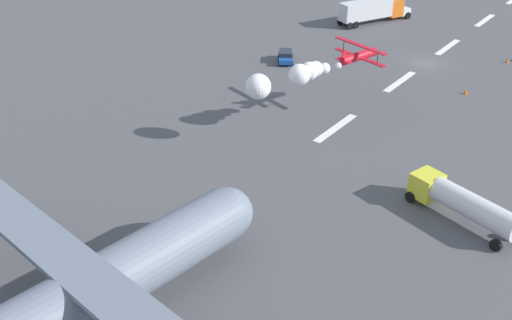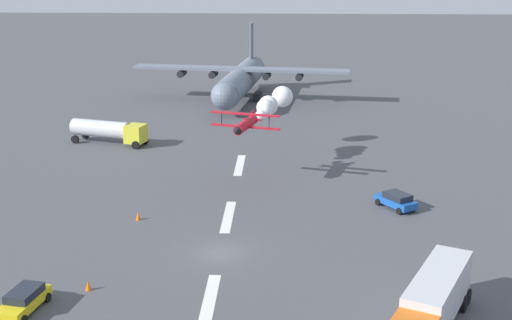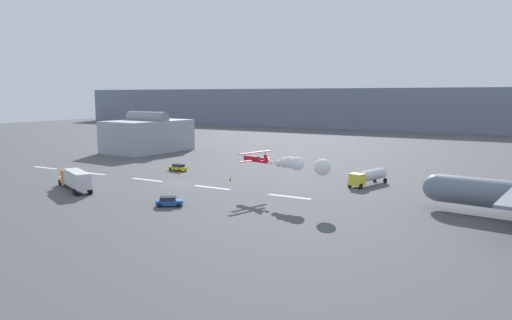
{
  "view_description": "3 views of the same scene",
  "coord_description": "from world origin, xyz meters",
  "views": [
    {
      "loc": [
        76.3,
        28.0,
        29.86
      ],
      "look_at": [
        38.81,
        0.0,
        2.7
      ],
      "focal_mm": 42.26,
      "sensor_mm": 36.0,
      "label": 1
    },
    {
      "loc": [
        -52.89,
        -5.2,
        23.61
      ],
      "look_at": [
        15.24,
        -2.24,
        3.33
      ],
      "focal_mm": 50.08,
      "sensor_mm": 36.0,
      "label": 2
    },
    {
      "loc": [
        58.97,
        -71.63,
        17.31
      ],
      "look_at": [
        18.28,
        -1.05,
        6.06
      ],
      "focal_mm": 33.22,
      "sensor_mm": 36.0,
      "label": 3
    }
  ],
  "objects": [
    {
      "name": "traffic_cone_near",
      "position": [
        -6.94,
        8.87,
        0.38
      ],
      "size": [
        0.44,
        0.44,
        0.75
      ],
      "primitive_type": "cone",
      "color": "orange",
      "rests_on": "ground"
    },
    {
      "name": "fuel_tanker_truck",
      "position": [
        32.85,
        16.92,
        1.75
      ],
      "size": [
        5.26,
        10.13,
        2.9
      ],
      "color": "yellow",
      "rests_on": "ground"
    },
    {
      "name": "traffic_cone_far",
      "position": [
        6.96,
        8.09,
        0.38
      ],
      "size": [
        0.44,
        0.44,
        0.75
      ],
      "primitive_type": "cone",
      "color": "orange",
      "rests_on": "ground"
    },
    {
      "name": "runway_stripe_2",
      "position": [
        -8.1,
        0.0,
        0.01
      ],
      "size": [
        8.0,
        0.9,
        0.01
      ],
      "primitive_type": "cube",
      "color": "white",
      "rests_on": "ground"
    },
    {
      "name": "airport_staff_sedan",
      "position": [
        -10.14,
        12.37,
        0.81
      ],
      "size": [
        4.81,
        2.68,
        1.52
      ],
      "color": "yellow",
      "rests_on": "ground"
    },
    {
      "name": "runway_stripe_4",
      "position": [
        24.31,
        0.0,
        0.01
      ],
      "size": [
        8.0,
        0.9,
        0.01
      ],
      "primitive_type": "cube",
      "color": "white",
      "rests_on": "ground"
    },
    {
      "name": "cargo_transport_plane",
      "position": [
        58.61,
        2.33,
        3.47
      ],
      "size": [
        27.03,
        34.77,
        11.38
      ],
      "color": "slate",
      "rests_on": "ground"
    },
    {
      "name": "followme_car_yellow",
      "position": [
        11.03,
        -15.69,
        0.81
      ],
      "size": [
        4.43,
        3.84,
        1.52
      ],
      "color": "#194CA5",
      "rests_on": "ground"
    },
    {
      "name": "runway_stripe_3",
      "position": [
        8.1,
        0.0,
        0.01
      ],
      "size": [
        8.0,
        0.9,
        0.01
      ],
      "primitive_type": "cube",
      "color": "white",
      "rests_on": "ground"
    },
    {
      "name": "stunt_biplane_red",
      "position": [
        26.96,
        -3.26,
        6.32
      ],
      "size": [
        18.4,
        8.63,
        2.58
      ],
      "color": "red"
    },
    {
      "name": "semi_truck_orange",
      "position": [
        -12.14,
        -14.47,
        2.1
      ],
      "size": [
        12.92,
        8.04,
        3.7
      ],
      "color": "silver",
      "rests_on": "ground"
    },
    {
      "name": "ground_plane",
      "position": [
        0.0,
        0.0,
        0.0
      ],
      "size": [
        440.0,
        440.0,
        0.0
      ],
      "primitive_type": "plane",
      "color": "#4C4C51",
      "rests_on": "ground"
    }
  ]
}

